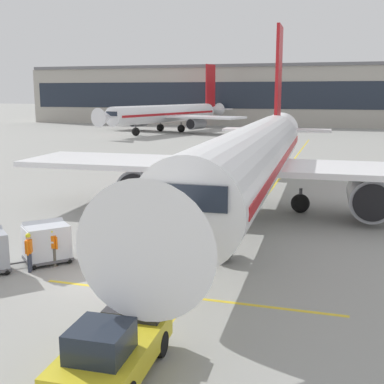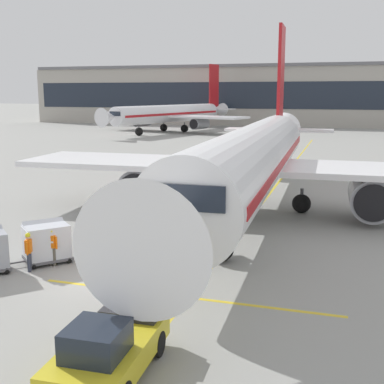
# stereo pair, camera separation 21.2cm
# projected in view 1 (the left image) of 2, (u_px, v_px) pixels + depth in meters

# --- Properties ---
(ground_plane) EXTENTS (600.00, 600.00, 0.00)m
(ground_plane) POSITION_uv_depth(u_px,v_px,m) (100.00, 280.00, 21.12)
(ground_plane) COLOR gray
(parked_airplane) EXTENTS (31.18, 41.63, 13.75)m
(parked_airplane) POSITION_uv_depth(u_px,v_px,m) (253.00, 158.00, 32.26)
(parked_airplane) COLOR white
(parked_airplane) RESTS_ON ground
(belt_loader) EXTENTS (4.40, 4.68, 3.28)m
(belt_loader) POSITION_uv_depth(u_px,v_px,m) (122.00, 232.00, 24.97)
(belt_loader) COLOR silver
(belt_loader) RESTS_ON ground
(baggage_cart_lead) EXTENTS (2.53, 2.55, 1.91)m
(baggage_cart_lead) POSITION_uv_depth(u_px,v_px,m) (46.00, 241.00, 23.11)
(baggage_cart_lead) COLOR #515156
(baggage_cart_lead) RESTS_ON ground
(pushback_tug) EXTENTS (2.27, 4.48, 1.83)m
(pushback_tug) POSITION_uv_depth(u_px,v_px,m) (112.00, 350.00, 13.72)
(pushback_tug) COLOR gold
(pushback_tug) RESTS_ON ground
(ground_crew_by_loader) EXTENTS (0.57, 0.26, 1.74)m
(ground_crew_by_loader) POSITION_uv_depth(u_px,v_px,m) (52.00, 245.00, 22.57)
(ground_crew_by_loader) COLOR #514C42
(ground_crew_by_loader) RESTS_ON ground
(ground_crew_by_carts) EXTENTS (0.46, 0.43, 1.74)m
(ground_crew_by_carts) POSITION_uv_depth(u_px,v_px,m) (90.00, 245.00, 22.61)
(ground_crew_by_carts) COLOR black
(ground_crew_by_carts) RESTS_ON ground
(ground_crew_marshaller) EXTENTS (0.54, 0.37, 1.74)m
(ground_crew_marshaller) POSITION_uv_depth(u_px,v_px,m) (107.00, 237.00, 23.76)
(ground_crew_marshaller) COLOR #333847
(ground_crew_marshaller) RESTS_ON ground
(ground_crew_wingwalker) EXTENTS (0.36, 0.54, 1.74)m
(ground_crew_wingwalker) POSITION_uv_depth(u_px,v_px,m) (29.00, 250.00, 21.87)
(ground_crew_wingwalker) COLOR #333847
(ground_crew_wingwalker) RESTS_ON ground
(safety_cone_engine_keepout) EXTENTS (0.57, 0.57, 0.65)m
(safety_cone_engine_keepout) POSITION_uv_depth(u_px,v_px,m) (126.00, 207.00, 33.05)
(safety_cone_engine_keepout) COLOR black
(safety_cone_engine_keepout) RESTS_ON ground
(apron_guidance_line_lead_in) EXTENTS (0.20, 110.00, 0.01)m
(apron_guidance_line_lead_in) POSITION_uv_depth(u_px,v_px,m) (252.00, 215.00, 32.23)
(apron_guidance_line_lead_in) COLOR yellow
(apron_guidance_line_lead_in) RESTS_ON ground
(apron_guidance_line_stop_bar) EXTENTS (12.00, 0.20, 0.01)m
(apron_guidance_line_stop_bar) POSITION_uv_depth(u_px,v_px,m) (186.00, 297.00, 19.29)
(apron_guidance_line_stop_bar) COLOR yellow
(apron_guidance_line_stop_bar) RESTS_ON ground
(terminal_building) EXTENTS (115.44, 14.78, 14.28)m
(terminal_building) POSITION_uv_depth(u_px,v_px,m) (256.00, 95.00, 123.08)
(terminal_building) COLOR #A8A399
(terminal_building) RESTS_ON ground
(distant_airplane) EXTENTS (32.12, 39.93, 13.90)m
(distant_airplane) POSITION_uv_depth(u_px,v_px,m) (168.00, 114.00, 99.62)
(distant_airplane) COLOR white
(distant_airplane) RESTS_ON ground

